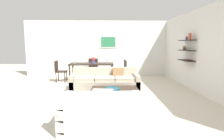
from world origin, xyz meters
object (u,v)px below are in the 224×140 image
at_px(dining_chair_head, 93,67).
at_px(wine_glass_right_near, 108,60).
at_px(decorative_bowl, 112,89).
at_px(centerpiece_vase, 93,60).
at_px(dining_chair_right_far, 122,68).
at_px(wine_glass_right_far, 108,61).
at_px(loveseat_white, 102,113).
at_px(dining_chair_right_near, 123,70).
at_px(sofa_beige, 105,83).
at_px(wine_glass_left_near, 75,61).
at_px(coffee_table, 115,97).
at_px(dining_table, 92,65).
at_px(dining_chair_left_near, 59,70).

xyz_separation_m(dining_chair_head, wine_glass_right_near, (0.69, -0.95, 0.38)).
xyz_separation_m(decorative_bowl, centerpiece_vase, (-0.73, 3.23, 0.46)).
relative_size(dining_chair_right_far, centerpiece_vase, 3.37).
xyz_separation_m(wine_glass_right_far, centerpiece_vase, (-0.61, -0.11, 0.03)).
bearing_deg(loveseat_white, dining_chair_right_near, 80.00).
height_order(sofa_beige, dining_chair_right_near, dining_chair_right_near).
distance_m(wine_glass_left_near, centerpiece_vase, 0.77).
relative_size(coffee_table, dining_chair_right_far, 1.43).
xyz_separation_m(dining_chair_right_near, wine_glass_left_near, (-2.03, 0.09, 0.35)).
height_order(dining_table, wine_glass_left_near, wine_glass_left_near).
bearing_deg(dining_chair_head, dining_chair_right_near, -37.93).
relative_size(dining_chair_left_near, dining_chair_right_far, 1.00).
bearing_deg(centerpiece_vase, decorative_bowl, -77.28).
xyz_separation_m(decorative_bowl, wine_glass_right_near, (-0.12, 3.12, 0.47)).
bearing_deg(dining_chair_head, dining_chair_left_near, -142.07).
height_order(dining_chair_head, dining_chair_left_near, same).
distance_m(dining_table, wine_glass_left_near, 0.72).
relative_size(decorative_bowl, dining_table, 0.21).
relative_size(dining_chair_head, dining_chair_right_near, 1.00).
bearing_deg(decorative_bowl, dining_chair_left_near, 125.24).
relative_size(dining_chair_left_near, centerpiece_vase, 3.37).
bearing_deg(decorative_bowl, dining_chair_right_near, 80.00).
bearing_deg(dining_chair_right_near, sofa_beige, -113.01).
bearing_deg(centerpiece_vase, sofa_beige, -74.61).
relative_size(sofa_beige, decorative_bowl, 5.58).
distance_m(loveseat_white, dining_chair_head, 5.45).
distance_m(decorative_bowl, wine_glass_right_far, 3.37).
bearing_deg(wine_glass_left_near, loveseat_white, -74.24).
height_order(dining_chair_right_near, wine_glass_right_near, wine_glass_right_near).
relative_size(loveseat_white, coffee_table, 1.21).
relative_size(decorative_bowl, wine_glass_right_near, 2.08).
bearing_deg(sofa_beige, dining_table, 107.43).
bearing_deg(dining_chair_right_far, dining_chair_head, 154.17).
relative_size(sofa_beige, dining_chair_right_near, 2.48).
xyz_separation_m(wine_glass_left_near, wine_glass_right_near, (1.38, 0.00, 0.03)).
xyz_separation_m(coffee_table, dining_chair_right_far, (0.47, 3.40, 0.31)).
height_order(loveseat_white, dining_chair_right_near, dining_chair_right_near).
relative_size(loveseat_white, centerpiece_vase, 5.84).
relative_size(sofa_beige, wine_glass_right_near, 11.62).
xyz_separation_m(sofa_beige, wine_glass_right_far, (0.08, 2.04, 0.56)).
bearing_deg(loveseat_white, dining_chair_head, 96.01).
bearing_deg(sofa_beige, centerpiece_vase, 105.39).
bearing_deg(wine_glass_right_near, wine_glass_right_far, 90.00).
relative_size(decorative_bowl, dining_chair_left_near, 0.44).
relative_size(wine_glass_left_near, centerpiece_vase, 0.56).
xyz_separation_m(dining_table, dining_chair_left_near, (-1.34, -0.20, -0.17)).
relative_size(dining_table, wine_glass_right_near, 9.92).
relative_size(dining_chair_right_near, wine_glass_left_near, 6.02).
height_order(dining_chair_right_near, wine_glass_left_near, wine_glass_left_near).
relative_size(dining_table, dining_chair_head, 2.12).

